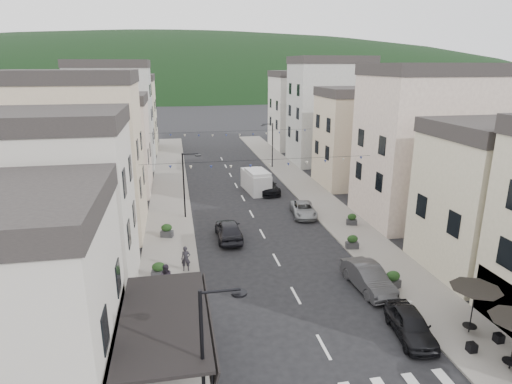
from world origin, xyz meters
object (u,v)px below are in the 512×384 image
delivery_van (256,181)px  parked_car_c (303,209)px  parked_car_a (411,324)px  parked_car_e (229,230)px  parked_car_b (368,277)px  parked_car_d (266,186)px  pedestrian_b (167,279)px  pedestrian_a (186,259)px

delivery_van → parked_car_c: bearing=-78.3°
parked_car_a → parked_car_e: bearing=125.0°
parked_car_a → parked_car_e: parked_car_e is taller
parked_car_e → delivery_van: 13.67m
parked_car_c → parked_car_e: bearing=-143.0°
parked_car_b → parked_car_d: 21.84m
parked_car_d → parked_car_e: bearing=-120.5°
parked_car_a → delivery_van: size_ratio=0.76×
parked_car_d → pedestrian_b: size_ratio=2.77×
parked_car_d → pedestrian_b: (-10.36, -20.23, 0.30)m
pedestrian_b → parked_car_b: bearing=-0.0°
parked_car_c → parked_car_d: (-1.80, 8.13, 0.14)m
parked_car_b → parked_car_e: bearing=124.4°
parked_car_e → parked_car_a: bearing=117.4°
parked_car_a → pedestrian_a: 14.40m
pedestrian_a → pedestrian_b: bearing=-109.1°
parked_car_c → parked_car_e: size_ratio=0.94×
parked_car_e → parked_car_c: bearing=-150.5°
parked_car_d → pedestrian_a: bearing=-123.7°
parked_car_a → parked_car_e: (-7.45, 14.39, 0.11)m
parked_car_c → delivery_van: delivery_van is taller
parked_car_b → parked_car_c: 13.64m
parked_car_a → delivery_van: delivery_van is taller
pedestrian_b → parked_car_c: bearing=52.0°
parked_car_a → parked_car_b: size_ratio=0.88×
parked_car_b → parked_car_e: (-7.45, 9.42, 0.04)m
pedestrian_a → parked_car_d: bearing=66.0°
parked_car_c → pedestrian_a: bearing=-132.3°
parked_car_b → delivery_van: 22.45m
delivery_van → parked_car_d: bearing=-33.3°
parked_car_a → parked_car_d: size_ratio=0.79×
parked_car_b → parked_car_d: size_ratio=0.89×
parked_car_a → delivery_van: 27.38m
parked_car_c → delivery_van: 9.09m
parked_car_b → pedestrian_b: 12.26m
delivery_van → pedestrian_b: 22.76m
parked_car_a → pedestrian_a: (-10.97, 9.33, 0.27)m
parked_car_e → parked_car_d: bearing=-114.6°
parked_car_e → delivery_van: (4.66, 12.85, 0.41)m
pedestrian_a → delivery_van: bearing=69.3°
parked_car_e → pedestrian_b: size_ratio=2.52×
parked_car_a → parked_car_d: bearing=101.5°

